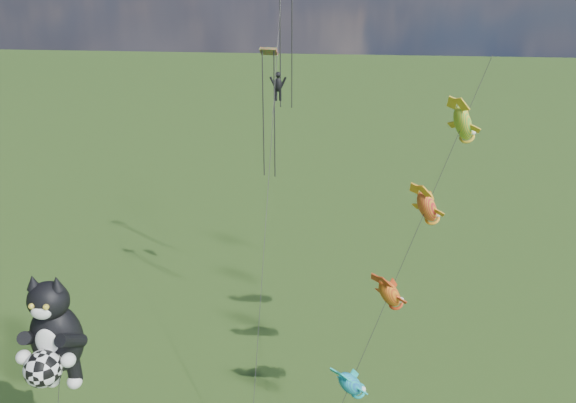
{
  "coord_description": "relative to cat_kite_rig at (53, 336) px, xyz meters",
  "views": [
    {
      "loc": [
        15.18,
        -17.3,
        24.2
      ],
      "look_at": [
        12.3,
        11.93,
        11.74
      ],
      "focal_mm": 35.0,
      "sensor_mm": 36.0,
      "label": 1
    }
  ],
  "objects": [
    {
      "name": "cat_kite_rig",
      "position": [
        0.0,
        0.0,
        0.0
      ],
      "size": [
        2.72,
        4.19,
        11.78
      ],
      "rotation": [
        0.0,
        0.0,
        -0.06
      ],
      "color": "brown",
      "rests_on": "ground"
    },
    {
      "name": "parafoil_rig",
      "position": [
        8.51,
        15.11,
        8.94
      ],
      "size": [
        1.93,
        17.54,
        26.98
      ],
      "rotation": [
        0.0,
        0.0,
        0.07
      ],
      "color": "brown",
      "rests_on": "ground"
    },
    {
      "name": "fish_windsock_rig",
      "position": [
        16.08,
        5.32,
        2.35
      ],
      "size": [
        9.62,
        12.88,
        19.86
      ],
      "rotation": [
        0.0,
        0.0,
        -0.32
      ],
      "color": "brown",
      "rests_on": "ground"
    }
  ]
}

